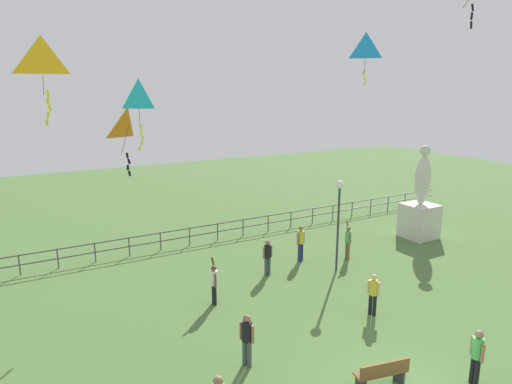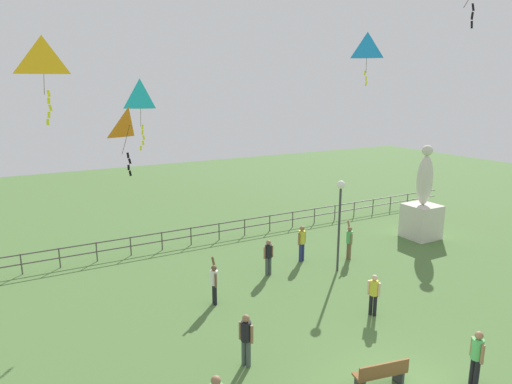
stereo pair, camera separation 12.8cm
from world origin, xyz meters
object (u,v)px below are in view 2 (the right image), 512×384
(person_4, at_px, (246,337))
(kite_1, at_px, (141,98))
(lamppost, at_px, (340,205))
(person_2, at_px, (302,241))
(kite_3, at_px, (44,58))
(kite_5, at_px, (130,127))
(person_6, at_px, (374,292))
(kite_4, at_px, (367,48))
(person_3, at_px, (477,355))
(person_1, at_px, (268,255))
(person_0, at_px, (214,281))
(statue_monument, at_px, (422,209))
(park_bench, at_px, (381,374))
(person_7, at_px, (349,240))

(person_4, xyz_separation_m, kite_1, (-0.35, 8.79, 6.64))
(lamppost, xyz_separation_m, person_2, (-0.73, 1.76, -2.04))
(person_2, relative_size, kite_3, 0.64)
(kite_5, bearing_deg, person_6, -35.37)
(kite_5, bearing_deg, kite_3, -178.27)
(person_6, xyz_separation_m, kite_4, (3.10, 4.39, 8.78))
(kite_3, xyz_separation_m, kite_4, (12.65, -0.53, 0.81))
(kite_1, distance_m, kite_4, 9.89)
(lamppost, distance_m, kite_3, 12.54)
(person_4, xyz_separation_m, person_6, (5.38, 0.46, -0.05))
(person_4, height_order, kite_5, kite_5)
(person_4, height_order, person_6, person_4)
(person_3, bearing_deg, person_4, 142.72)
(person_1, bearing_deg, person_3, -83.13)
(person_1, bearing_deg, person_0, -156.89)
(statue_monument, bearing_deg, park_bench, -143.06)
(person_3, height_order, person_4, person_4)
(person_7, xyz_separation_m, kite_3, (-12.43, 0.28, 7.92))
(lamppost, distance_m, person_1, 3.78)
(kite_3, bearing_deg, person_3, -45.02)
(statue_monument, xyz_separation_m, person_4, (-13.79, -5.66, -0.68))
(lamppost, distance_m, park_bench, 8.47)
(person_0, distance_m, person_2, 5.72)
(person_1, bearing_deg, person_6, -73.35)
(kite_4, bearing_deg, kite_3, 177.58)
(statue_monument, relative_size, kite_3, 1.88)
(person_2, bearing_deg, person_6, -97.70)
(person_0, height_order, kite_5, kite_5)
(person_1, relative_size, kite_4, 0.73)
(lamppost, distance_m, person_2, 2.79)
(park_bench, bearing_deg, kite_5, 118.25)
(statue_monument, bearing_deg, person_7, -174.35)
(statue_monument, distance_m, kite_4, 9.68)
(person_3, xyz_separation_m, person_6, (0.36, 4.28, -0.05))
(park_bench, height_order, person_6, person_6)
(person_3, relative_size, person_7, 0.87)
(park_bench, height_order, person_7, person_7)
(person_4, bearing_deg, person_1, 53.77)
(person_1, relative_size, person_4, 0.98)
(kite_5, bearing_deg, statue_monument, 0.73)
(person_4, bearing_deg, person_3, -37.28)
(lamppost, bearing_deg, person_0, -177.77)
(person_7, height_order, kite_3, kite_3)
(person_1, height_order, kite_3, kite_3)
(person_4, height_order, kite_3, kite_3)
(person_1, distance_m, person_7, 4.34)
(person_6, distance_m, kite_1, 12.12)
(lamppost, height_order, park_bench, lamppost)
(statue_monument, xyz_separation_m, person_3, (-8.77, -9.48, -0.68))
(person_0, xyz_separation_m, person_2, (5.36, 2.00, 0.07))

